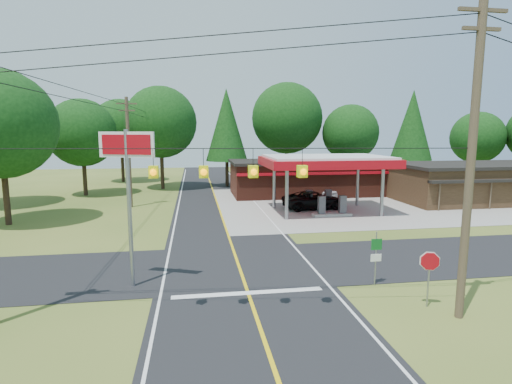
{
  "coord_description": "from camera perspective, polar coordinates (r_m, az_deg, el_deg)",
  "views": [
    {
      "loc": [
        -2.18,
        -19.74,
        6.84
      ],
      "look_at": [
        2.0,
        7.0,
        2.8
      ],
      "focal_mm": 28.0,
      "sensor_mm": 36.0,
      "label": 1
    }
  ],
  "objects": [
    {
      "name": "ground",
      "position": [
        21.0,
        -2.48,
        -10.53
      ],
      "size": [
        120.0,
        120.0,
        0.0
      ],
      "primitive_type": "plane",
      "color": "#485E21",
      "rests_on": "ground"
    },
    {
      "name": "main_highway",
      "position": [
        21.0,
        -2.48,
        -10.5
      ],
      "size": [
        8.0,
        120.0,
        0.02
      ],
      "primitive_type": "cube",
      "color": "black",
      "rests_on": "ground"
    },
    {
      "name": "cross_road",
      "position": [
        21.0,
        -2.48,
        -10.49
      ],
      "size": [
        70.0,
        7.0,
        0.02
      ],
      "primitive_type": "cube",
      "color": "black",
      "rests_on": "ground"
    },
    {
      "name": "lane_center_yellow",
      "position": [
        20.99,
        -2.49,
        -10.46
      ],
      "size": [
        0.15,
        110.0,
        0.0
      ],
      "primitive_type": "cube",
      "color": "yellow",
      "rests_on": "main_highway"
    },
    {
      "name": "gas_canopy",
      "position": [
        34.69,
        9.97,
        4.11
      ],
      "size": [
        10.6,
        7.4,
        4.88
      ],
      "color": "gray",
      "rests_on": "ground"
    },
    {
      "name": "convenience_store",
      "position": [
        44.69,
        6.99,
        2.1
      ],
      "size": [
        16.4,
        7.55,
        3.8
      ],
      "color": "#522217",
      "rests_on": "ground"
    },
    {
      "name": "strip_building",
      "position": [
        47.01,
        31.13,
        1.25
      ],
      "size": [
        20.4,
        8.75,
        3.8
      ],
      "color": "#362416",
      "rests_on": "ground"
    },
    {
      "name": "utility_pole_near_right",
      "position": [
        16.02,
        28.39,
        4.32
      ],
      "size": [
        1.8,
        0.3,
        11.5
      ],
      "color": "#473828",
      "rests_on": "ground"
    },
    {
      "name": "utility_pole_far_left",
      "position": [
        38.22,
        -17.72,
        5.63
      ],
      "size": [
        1.8,
        0.3,
        10.0
      ],
      "color": "#473828",
      "rests_on": "ground"
    },
    {
      "name": "utility_pole_north",
      "position": [
        54.95,
        -13.46,
        6.08
      ],
      "size": [
        0.3,
        0.3,
        9.5
      ],
      "color": "#473828",
      "rests_on": "ground"
    },
    {
      "name": "overhead_beacons",
      "position": [
        13.8,
        -4.0,
        5.86
      ],
      "size": [
        17.04,
        2.04,
        1.03
      ],
      "color": "black",
      "rests_on": "ground"
    },
    {
      "name": "treeline_backdrop",
      "position": [
        43.85,
        -5.03,
        9.31
      ],
      "size": [
        70.27,
        51.59,
        13.3
      ],
      "color": "#332316",
      "rests_on": "ground"
    },
    {
      "name": "suv_car",
      "position": [
        36.37,
        8.32,
        -1.17
      ],
      "size": [
        6.2,
        6.2,
        1.58
      ],
      "primitive_type": "imported",
      "rotation": [
        0.0,
        0.0,
        1.66
      ],
      "color": "black",
      "rests_on": "ground"
    },
    {
      "name": "sedan_car",
      "position": [
        43.57,
        10.2,
        0.27
      ],
      "size": [
        4.96,
        4.96,
        1.43
      ],
      "primitive_type": "imported",
      "rotation": [
        0.0,
        0.0,
        -0.21
      ],
      "color": "silver",
      "rests_on": "ground"
    },
    {
      "name": "big_stop_sign",
      "position": [
        18.02,
        -17.87,
        2.87
      ],
      "size": [
        2.43,
        1.05,
        6.98
      ],
      "color": "gray",
      "rests_on": "ground"
    },
    {
      "name": "octagonal_stop_sign",
      "position": [
        17.2,
        23.54,
        -9.65
      ],
      "size": [
        0.76,
        0.32,
        2.28
      ],
      "color": "gray",
      "rests_on": "ground"
    },
    {
      "name": "route_sign_post",
      "position": [
        18.85,
        16.77,
        -8.39
      ],
      "size": [
        0.51,
        0.09,
        2.47
      ],
      "color": "gray",
      "rests_on": "ground"
    }
  ]
}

